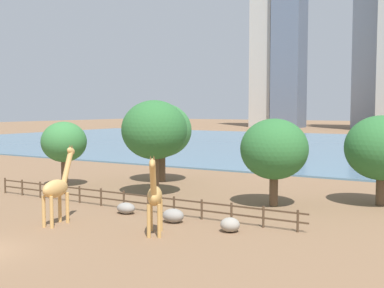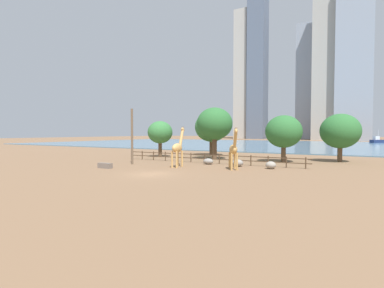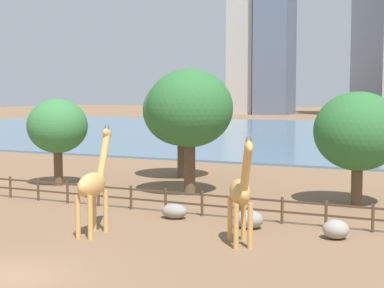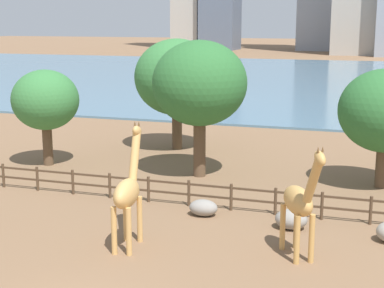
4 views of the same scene
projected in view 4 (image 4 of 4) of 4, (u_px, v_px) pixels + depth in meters
ground_plane at (329, 78)px, 91.71m from camera, size 400.00×400.00×0.00m
harbor_water at (327, 79)px, 88.90m from camera, size 180.00×86.00×0.20m
giraffe_tall at (300, 202)px, 21.96m from camera, size 2.12×3.01×4.66m
giraffe_companion at (128, 192)px, 23.08m from camera, size 1.09×3.07×4.84m
boulder_by_pole at (291, 219)px, 25.40m from camera, size 1.40×1.15×0.86m
boulder_small at (203, 208)px, 27.14m from camera, size 1.34×1.00×0.75m
enclosure_fence at (192, 191)px, 28.40m from camera, size 26.12×0.14×1.30m
tree_left_large at (45, 101)px, 35.94m from camera, size 4.11×4.11×5.94m
tree_left_small at (177, 78)px, 40.30m from camera, size 5.82×5.82×7.66m
tree_right_small at (200, 84)px, 33.03m from camera, size 5.36×5.36×7.81m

